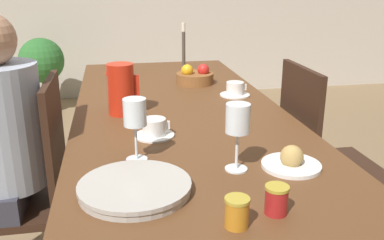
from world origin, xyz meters
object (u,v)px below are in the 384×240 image
Objects in this scene: bread_plate at (291,161)px; chair_person_side at (28,189)px; teacup_near_person at (154,129)px; fruit_bowl at (195,77)px; chair_opposite at (320,159)px; jam_jar_red at (237,211)px; wine_glass_water at (238,121)px; serving_tray at (135,188)px; red_pitcher at (121,89)px; jam_jar_amber at (277,198)px; candlestick_tall at (184,56)px; potted_plant at (42,65)px; wine_glass_juice at (135,116)px; teacup_across at (235,90)px.

chair_person_side is at bearing 150.87° from bread_plate.
fruit_bowl reaches higher than teacup_near_person.
chair_opposite is 12.53× the size of jam_jar_red.
serving_tray is (-0.31, -0.09, -0.14)m from wine_glass_water.
fruit_bowl is (0.80, 0.63, 0.28)m from chair_person_side.
serving_tray is 0.31m from jam_jar_red.
chair_opposite is 0.72m from bread_plate.
jam_jar_amber is at bearing -68.62° from red_pitcher.
serving_tray is 0.49m from bread_plate.
serving_tray is at bearing -104.69° from candlestick_tall.
serving_tray is at bearing -77.57° from potted_plant.
wine_glass_juice reaches higher than chair_opposite.
wine_glass_juice is at bearing -106.42° from candlestick_tall.
wine_glass_water reaches higher than teacup_across.
red_pitcher is 2.92× the size of jam_jar_red.
teacup_across is at bearing -131.45° from chair_opposite.
candlestick_tall is 0.42× the size of potted_plant.
fruit_bowl reaches higher than bread_plate.
teacup_across is 0.80× the size of bread_plate.
serving_tray is (-0.88, -0.62, 0.26)m from chair_opposite.
jam_jar_amber is at bearing -84.39° from wine_glass_water.
bread_plate is at bearing -69.45° from potted_plant.
fruit_bowl is 2.40m from potted_plant.
teacup_near_person is at bearing -132.09° from teacup_across.
serving_tray is 3.39m from potted_plant.
chair_opposite is 6.32× the size of teacup_across.
teacup_near_person is at bearing 122.90° from wine_glass_water.
jam_jar_red is (0.24, -0.93, -0.07)m from red_pitcher.
wine_glass_juice is 0.28× the size of potted_plant.
teacup_across is at bearing 85.78° from bread_plate.
teacup_across is 0.53m from candlestick_tall.
jam_jar_amber is (0.03, -0.26, -0.11)m from wine_glass_water.
serving_tray is (-0.54, -0.92, -0.01)m from teacup_across.
fruit_bowl is (0.06, 1.37, -0.00)m from jam_jar_amber.
wine_glass_water is 1.14× the size of bread_plate.
candlestick_tall reaches higher than chair_person_side.
potted_plant is at bearing 120.13° from candlestick_tall.
wine_glass_water is 0.41m from teacup_near_person.
fruit_bowl is (0.41, 0.48, -0.07)m from red_pitcher.
fruit_bowl is at bearing -61.83° from potted_plant.
wine_glass_juice reaches higher than bread_plate.
wine_glass_juice is 3.20m from potted_plant.
teacup_near_person is at bearing -69.99° from red_pitcher.
jam_jar_amber reaches higher than teacup_near_person.
teacup_near_person is (-0.21, 0.33, -0.13)m from wine_glass_water.
red_pitcher is 0.79m from candlestick_tall.
teacup_across reaches higher than serving_tray.
red_pitcher reaches higher than wine_glass_juice.
wine_glass_juice reaches higher than fruit_bowl.
chair_person_side is 1.04m from teacup_across.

